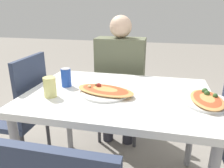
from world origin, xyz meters
TOP-DOWN VIEW (x-y plane):
  - dining_table at (0.00, 0.00)m, footprint 1.15×0.81m
  - chair_far_seated at (-0.11, 0.74)m, footprint 0.40×0.40m
  - chair_side_left at (-0.76, 0.06)m, footprint 0.40×0.40m
  - person_seated at (-0.11, 0.62)m, footprint 0.43×0.24m
  - pizza_main at (-0.08, -0.03)m, footprint 0.41×0.30m
  - soda_can at (-0.37, 0.04)m, footprint 0.07×0.07m
  - drink_glass at (-0.39, -0.15)m, footprint 0.07×0.07m
  - pizza_second at (0.51, -0.04)m, footprint 0.28×0.31m

SIDE VIEW (x-z plane):
  - chair_far_seated at x=-0.11m, z-range 0.05..0.97m
  - chair_side_left at x=-0.76m, z-range 0.05..0.97m
  - dining_table at x=0.00m, z-range 0.29..1.02m
  - person_seated at x=-0.11m, z-range 0.10..1.28m
  - pizza_second at x=0.51m, z-range 0.72..0.78m
  - pizza_main at x=-0.08m, z-range 0.72..0.78m
  - drink_glass at x=-0.39m, z-range 0.73..0.85m
  - soda_can at x=-0.37m, z-range 0.73..0.86m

